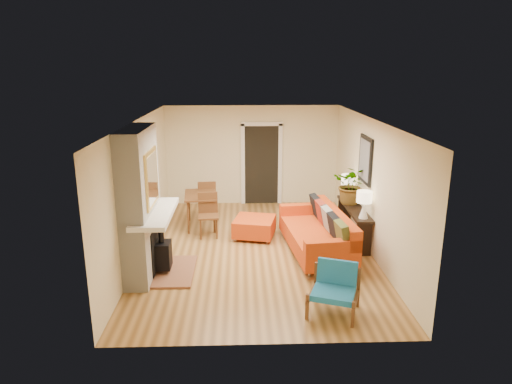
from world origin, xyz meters
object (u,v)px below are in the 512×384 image
Objects in this scene: houseplant at (352,185)px; ottoman at (254,226)px; console_table at (354,214)px; lamp_far at (348,184)px; lamp_near at (364,201)px; blue_chair at (335,286)px; dining_table at (204,201)px; sofa at (320,233)px.

ottoman is at bearing -179.25° from houseplant.
console_table is at bearing -6.65° from ottoman.
lamp_far is at bearing 90.00° from console_table.
lamp_near is 0.64× the size of houseplant.
blue_chair is 3.71m from lamp_far.
blue_chair is at bearing -59.54° from dining_table.
console_table is (0.81, 0.63, 0.17)m from sofa.
console_table is at bearing -16.59° from dining_table.
sofa is at bearing 85.90° from blue_chair.
houseplant reaches higher than dining_table.
ottoman is 1.09× the size of blue_chair.
blue_chair is 1.67× the size of lamp_near.
blue_chair is (1.11, -3.09, 0.16)m from ottoman.
lamp_near is at bearing -89.41° from houseplant.
blue_chair is 3.35m from houseplant.
lamp_near reaches higher than sofa.
sofa is at bearing -131.84° from houseplant.
lamp_near is at bearing -27.22° from dining_table.
console_table is at bearing 71.13° from blue_chair.
houseplant is at bearing 92.12° from console_table.
console_table is 0.63m from houseplant.
dining_table is (-2.40, 1.58, 0.21)m from sofa.
houseplant is (3.20, -0.69, 0.53)m from dining_table.
console_table is at bearing -90.00° from lamp_far.
lamp_far is 0.64× the size of houseplant.
sofa is 2.70× the size of blue_chair.
lamp_far is (2.09, 0.43, 0.82)m from ottoman.
dining_table is at bearing 163.41° from console_table.
dining_table is at bearing 174.99° from lamp_far.
sofa is 1.04m from console_table.
lamp_near is 1.37m from lamp_far.
lamp_far reaches higher than ottoman.
ottoman is 1.38m from dining_table.
blue_chair is at bearing -94.10° from sofa.
dining_table is 3.32m from houseplant.
lamp_near is at bearing -4.68° from sofa.
lamp_near is (3.21, -1.65, 0.44)m from dining_table.
blue_chair is 2.45m from lamp_near.
dining_table is at bearing 152.78° from lamp_near.
console_table is at bearing 90.00° from lamp_near.
houseplant is at bearing -12.10° from dining_table.
console_table is (0.97, 2.85, 0.18)m from blue_chair.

